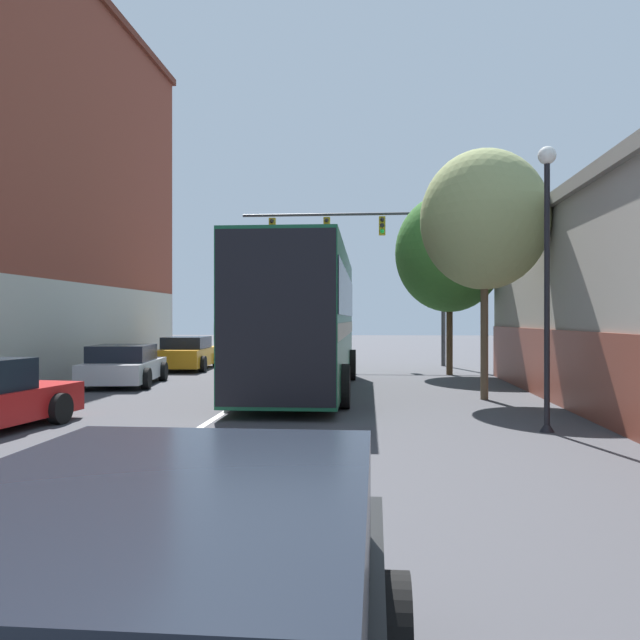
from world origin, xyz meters
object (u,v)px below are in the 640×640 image
object	(u,v)px
parked_car_left_mid	(188,354)
street_lamp	(547,266)
traffic_signal_gantry	(376,247)
street_tree_far	(450,253)
parked_car_left_far	(124,366)
bus	(303,314)
street_tree_near	(484,220)

from	to	relation	value
parked_car_left_mid	street_lamp	xyz separation A→B (m)	(10.39, -12.86, 2.31)
traffic_signal_gantry	street_lamp	world-z (taller)	traffic_signal_gantry
traffic_signal_gantry	street_tree_far	bearing A→B (deg)	-58.26
parked_car_left_mid	street_tree_far	size ratio (longest dim) A/B	0.65
traffic_signal_gantry	street_lamp	xyz separation A→B (m)	(2.93, -15.62, -2.17)
parked_car_left_mid	street_tree_far	world-z (taller)	street_tree_far
parked_car_left_mid	street_tree_far	bearing A→B (deg)	-101.43
parked_car_left_far	street_lamp	bearing A→B (deg)	-131.21
street_lamp	bus	bearing A→B (deg)	130.66
bus	street_tree_far	world-z (taller)	street_tree_far
traffic_signal_gantry	street_tree_near	xyz separation A→B (m)	(2.63, -11.17, -0.64)
street_lamp	street_tree_far	world-z (taller)	street_tree_far
parked_car_left_far	street_lamp	distance (m)	12.92
street_tree_near	street_tree_far	xyz separation A→B (m)	(-0.01, 6.94, -0.08)
bus	street_tree_far	distance (m)	7.62
street_lamp	street_tree_near	distance (m)	4.72
parked_car_left_far	traffic_signal_gantry	size ratio (longest dim) A/B	0.47
street_lamp	parked_car_left_mid	bearing A→B (deg)	128.94
street_lamp	street_tree_far	distance (m)	11.48
bus	traffic_signal_gantry	bearing A→B (deg)	-12.22
bus	street_lamp	bearing A→B (deg)	-139.71
parked_car_left_far	street_tree_far	size ratio (longest dim) A/B	0.63
bus	street_tree_near	world-z (taller)	street_tree_near
parked_car_left_mid	street_tree_near	world-z (taller)	street_tree_near
parked_car_left_far	bus	bearing A→B (deg)	-109.70
parked_car_left_far	street_tree_near	world-z (taller)	street_tree_near
street_tree_far	parked_car_left_far	bearing A→B (deg)	-156.86
bus	street_lamp	world-z (taller)	street_lamp
parked_car_left_far	traffic_signal_gantry	bearing A→B (deg)	-49.46
traffic_signal_gantry	parked_car_left_mid	bearing A→B (deg)	-159.70
street_tree_far	parked_car_left_mid	bearing A→B (deg)	171.69
traffic_signal_gantry	street_tree_far	size ratio (longest dim) A/B	1.34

